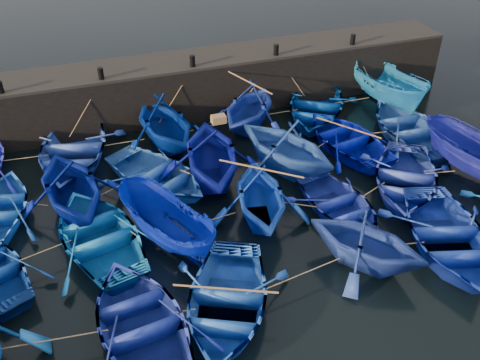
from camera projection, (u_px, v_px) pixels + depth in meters
name	position (u px, v px, depth m)	size (l,w,h in m)	color
ground	(271.00, 249.00, 17.88)	(120.00, 120.00, 0.00)	black
quay_wall	(189.00, 86.00, 25.24)	(26.00, 2.50, 2.50)	black
quay_top	(188.00, 60.00, 24.49)	(26.00, 2.50, 0.12)	black
bollard_0	(0.00, 87.00, 21.47)	(0.24, 0.24, 0.50)	black
bollard_1	(101.00, 73.00, 22.54)	(0.24, 0.24, 0.50)	black
bollard_2	(192.00, 61.00, 23.61)	(0.24, 0.24, 0.50)	black
bollard_3	(276.00, 50.00, 24.69)	(0.24, 0.24, 0.50)	black
bollard_4	(353.00, 39.00, 25.76)	(0.24, 0.24, 0.50)	black
boat_1	(72.00, 150.00, 21.85)	(4.04, 5.65, 1.17)	#2A49B7
boat_2	(164.00, 122.00, 22.51)	(3.94, 4.57, 2.41)	navy
boat_3	(249.00, 106.00, 23.86)	(3.69, 4.28, 2.25)	#152D97
boat_4	(315.00, 107.00, 25.05)	(3.83, 5.35, 1.11)	navy
boat_5	(387.00, 86.00, 25.79)	(1.99, 5.28, 2.04)	blue
boat_7	(71.00, 185.00, 18.77)	(4.01, 4.65, 2.45)	#001075
boat_8	(157.00, 175.00, 20.55)	(3.42, 4.77, 0.99)	blue
boat_9	(212.00, 153.00, 20.35)	(4.22, 4.89, 2.58)	#050D7E
boat_10	(286.00, 145.00, 21.02)	(3.96, 4.60, 2.42)	#2551AC
boat_11	(347.00, 138.00, 22.78)	(3.46, 4.83, 1.00)	#000C9E
boat_12	(410.00, 128.00, 23.44)	(3.77, 5.27, 1.09)	#2651A3
boat_14	(99.00, 235.00, 17.68)	(3.70, 5.18, 1.07)	blue
boat_15	(165.00, 224.00, 17.61)	(1.67, 4.43, 1.71)	#0217A0
boat_16	(260.00, 195.00, 18.53)	(3.55, 4.12, 2.17)	blue
boat_17	(340.00, 204.00, 19.16)	(3.03, 4.24, 0.88)	navy
boat_18	(405.00, 179.00, 20.32)	(3.59, 5.02, 1.04)	#253AAB
boat_19	(477.00, 158.00, 20.71)	(1.84, 4.89, 1.89)	navy
boat_21	(142.00, 322.00, 14.73)	(3.59, 5.02, 1.04)	navy
boat_22	(226.00, 302.00, 15.33)	(3.53, 4.94, 1.03)	blue
boat_23	(367.00, 241.00, 16.70)	(3.35, 3.89, 2.05)	navy
boat_24	(447.00, 236.00, 17.59)	(3.76, 5.25, 1.09)	#1736B4
wooden_crate	(219.00, 119.00, 19.61)	(0.53, 0.34, 0.29)	olive
mooring_ropes	(222.00, 152.00, 21.20)	(18.77, 11.67, 2.10)	tan
loose_oars	(276.00, 154.00, 19.64)	(9.95, 12.10, 1.31)	#99724C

